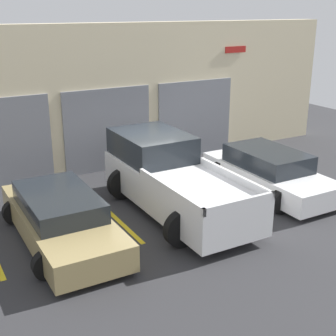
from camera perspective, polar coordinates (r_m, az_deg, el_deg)
The scene contains 8 objects.
ground_plane at distance 13.33m, azimuth -1.39°, elevation -3.67°, with size 28.00×28.00×0.00m, color #2D2D30.
shophouse_building at distance 15.53m, azimuth -7.27°, elevation 8.36°, with size 17.59×0.68×4.69m.
pickup_truck at distance 12.33m, azimuth 0.41°, elevation -1.26°, with size 2.54×5.21×1.85m.
sedan_white at distance 13.93m, azimuth 12.15°, elevation -0.49°, with size 2.15×4.35×1.24m.
sedan_side at distance 11.08m, azimuth -12.94°, elevation -5.95°, with size 2.11×4.67×1.15m.
parking_stripe_left at distance 11.76m, azimuth -5.43°, elevation -6.97°, with size 0.12×2.20×0.01m, color gold.
parking_stripe_centre at distance 13.19m, azimuth 6.97°, elevation -4.04°, with size 0.12×2.20×0.01m, color gold.
parking_stripe_right at distance 15.13m, azimuth 16.50°, elevation -1.64°, with size 0.12×2.20×0.01m, color gold.
Camera 1 is at (-5.76, -10.86, 5.14)m, focal length 50.00 mm.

